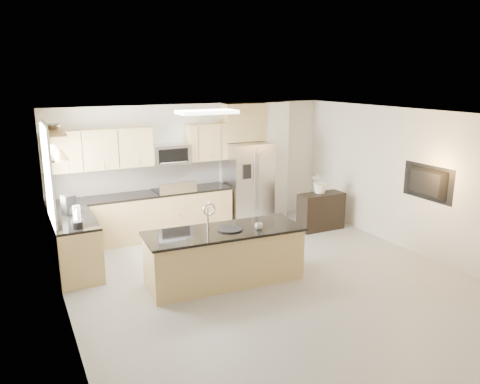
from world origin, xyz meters
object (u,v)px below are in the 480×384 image
coffee_maker (69,205)px  flower_vase (321,176)px  platter (230,229)px  refrigerator (248,184)px  range (174,212)px  cup (259,226)px  television (424,183)px  kettle (77,214)px  blender (77,219)px  island (224,256)px  bowl (51,126)px  microwave (170,154)px  credenza (321,211)px

coffee_maker → flower_vase: bearing=-2.2°
platter → coffee_maker: size_ratio=1.16×
refrigerator → range: bearing=178.4°
cup → flower_vase: 2.96m
range → television: size_ratio=1.06×
kettle → cup: bearing=-30.2°
refrigerator → blender: size_ratio=5.02×
cup → blender: (-2.53, 1.08, 0.18)m
refrigerator → island: 3.05m
refrigerator → bowl: bowl is taller
refrigerator → kettle: 3.89m
kettle → platter: bearing=-31.7°
platter → flower_vase: flower_vase is taller
range → cup: 2.79m
microwave → coffee_maker: size_ratio=2.28×
refrigerator → cup: 2.94m
blender → television: size_ratio=0.33×
microwave → credenza: size_ratio=0.78×
blender → flower_vase: flower_vase is taller
bowl → television: size_ratio=0.38×
blender → kettle: 0.37m
microwave → flower_vase: bearing=-21.9°
bowl → television: bowl is taller
television → flower_vase: bearing=17.1°
microwave → island: size_ratio=0.30×
credenza → coffee_maker: 5.00m
range → platter: range is taller
credenza → television: (0.66, -2.03, 0.96)m
blender → cup: bearing=-23.1°
refrigerator → bowl: (-3.91, -0.74, 1.50)m
microwave → credenza: bearing=-23.0°
range → island: island is taller
bowl → television: 6.30m
cup → television: 3.12m
refrigerator → television: (1.85, -3.07, 0.46)m
microwave → blender: (-2.07, -1.77, -0.56)m
range → flower_vase: bearing=-19.7°
range → kettle: bearing=-147.7°
kettle → flower_vase: flower_vase is taller
refrigerator → coffee_maker: (-3.75, -0.79, 0.19)m
range → television: bearing=-41.6°
range → kettle: size_ratio=4.25×
microwave → credenza: (2.85, -1.21, -1.24)m
cup → microwave: bearing=99.0°
blender → kettle: blender is taller
platter → kettle: (-2.06, 1.27, 0.18)m
credenza → cup: size_ratio=8.01×
kettle → microwave: bearing=34.7°
platter → blender: (-2.11, 0.91, 0.21)m
refrigerator → television: size_ratio=1.65×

